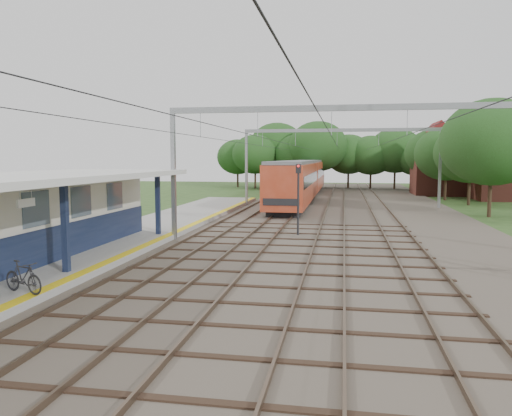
{
  "coord_description": "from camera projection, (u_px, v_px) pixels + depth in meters",
  "views": [
    {
      "loc": [
        3.84,
        -10.12,
        4.41
      ],
      "look_at": [
        -1.0,
        17.37,
        1.6
      ],
      "focal_mm": 35.0,
      "sensor_mm": 36.0,
      "label": 1
    }
  ],
  "objects": [
    {
      "name": "station_building",
      "position": [
        8.0,
        219.0,
        19.2
      ],
      "size": [
        3.41,
        18.0,
        3.4
      ],
      "color": "beige",
      "rests_on": "platform"
    },
    {
      "name": "catenary_system",
      "position": [
        338.0,
        142.0,
        34.66
      ],
      "size": [
        17.22,
        88.0,
        7.0
      ],
      "color": "gray",
      "rests_on": "ground"
    },
    {
      "name": "house_far",
      "position": [
        448.0,
        168.0,
        58.89
      ],
      "size": [
        8.0,
        6.12,
        8.66
      ],
      "color": "brown",
      "rests_on": "ground"
    },
    {
      "name": "house_near",
      "position": [
        510.0,
        172.0,
        52.18
      ],
      "size": [
        7.0,
        6.12,
        7.89
      ],
      "color": "brown",
      "rests_on": "ground"
    },
    {
      "name": "rail_tracks",
      "position": [
        314.0,
        211.0,
        40.14
      ],
      "size": [
        11.8,
        88.0,
        0.15
      ],
      "color": "brown",
      "rests_on": "ballast_bed"
    },
    {
      "name": "canopy",
      "position": [
        15.0,
        179.0,
        17.87
      ],
      "size": [
        6.4,
        20.0,
        3.44
      ],
      "color": "#121B38",
      "rests_on": "platform"
    },
    {
      "name": "bicycle",
      "position": [
        23.0,
        277.0,
        14.96
      ],
      "size": [
        1.71,
        0.98,
        0.99
      ],
      "primitive_type": "imported",
      "rotation": [
        0.0,
        0.0,
        1.24
      ],
      "color": "black",
      "rests_on": "platform"
    },
    {
      "name": "signal_post",
      "position": [
        298.0,
        192.0,
        27.79
      ],
      "size": [
        0.29,
        0.26,
        4.07
      ],
      "rotation": [
        0.0,
        0.0,
        -0.09
      ],
      "color": "black",
      "rests_on": "ground"
    },
    {
      "name": "ballast_bed",
      "position": [
        345.0,
        213.0,
        39.72
      ],
      "size": [
        18.0,
        90.0,
        0.1
      ],
      "primitive_type": "cube",
      "color": "#473D33",
      "rests_on": "ground"
    },
    {
      "name": "tree_band",
      "position": [
        344.0,
        154.0,
        65.84
      ],
      "size": [
        31.72,
        30.88,
        8.82
      ],
      "color": "#382619",
      "rests_on": "ground"
    },
    {
      "name": "yellow_stripe",
      "position": [
        163.0,
        237.0,
        25.61
      ],
      "size": [
        0.45,
        52.0,
        0.01
      ],
      "primitive_type": "cube",
      "color": "yellow",
      "rests_on": "platform"
    },
    {
      "name": "ground",
      "position": [
        165.0,
        358.0,
        11.02
      ],
      "size": [
        160.0,
        160.0,
        0.0
      ],
      "primitive_type": "plane",
      "color": "#2D4C1E",
      "rests_on": "ground"
    },
    {
      "name": "train",
      "position": [
        303.0,
        178.0,
        54.01
      ],
      "size": [
        3.1,
        38.54,
        4.05
      ],
      "color": "black",
      "rests_on": "ballast_bed"
    },
    {
      "name": "platform",
      "position": [
        122.0,
        239.0,
        26.01
      ],
      "size": [
        5.0,
        52.0,
        0.35
      ],
      "primitive_type": "cube",
      "color": "gray",
      "rests_on": "ground"
    }
  ]
}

